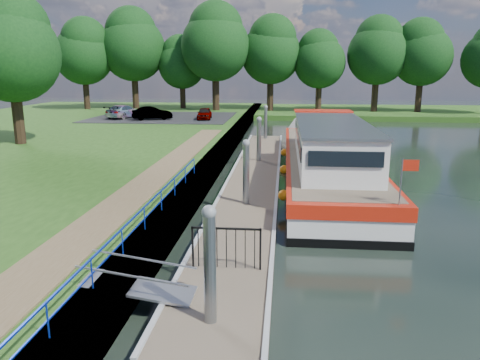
# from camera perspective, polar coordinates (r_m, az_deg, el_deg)

# --- Properties ---
(ground) EXTENTS (160.00, 160.00, 0.00)m
(ground) POSITION_cam_1_polar(r_m,az_deg,el_deg) (10.94, -3.13, -17.30)
(ground) COLOR black
(ground) RESTS_ON ground
(bank_edge) EXTENTS (1.10, 90.00, 0.78)m
(bank_edge) POSITION_cam_1_polar(r_m,az_deg,el_deg) (25.17, -3.83, 1.40)
(bank_edge) COLOR #473D2D
(bank_edge) RESTS_ON ground
(far_bank) EXTENTS (60.00, 18.00, 0.60)m
(far_bank) POSITION_cam_1_polar(r_m,az_deg,el_deg) (62.43, 15.31, 8.00)
(far_bank) COLOR #224814
(far_bank) RESTS_ON ground
(footpath) EXTENTS (1.60, 40.00, 0.05)m
(footpath) POSITION_cam_1_polar(r_m,az_deg,el_deg) (18.88, -12.82, -1.66)
(footpath) COLOR brown
(footpath) RESTS_ON riverbank
(carpark) EXTENTS (14.00, 12.00, 0.06)m
(carpark) POSITION_cam_1_polar(r_m,az_deg,el_deg) (49.15, -9.33, 7.57)
(carpark) COLOR black
(carpark) RESTS_ON riverbank
(blue_fence) EXTENTS (0.04, 18.04, 0.72)m
(blue_fence) POSITION_cam_1_polar(r_m,az_deg,el_deg) (13.69, -12.81, -5.15)
(blue_fence) COLOR #0C2DBF
(blue_fence) RESTS_ON riverbank
(pontoon) EXTENTS (2.50, 30.00, 0.56)m
(pontoon) POSITION_cam_1_polar(r_m,az_deg,el_deg) (22.99, 1.66, -0.24)
(pontoon) COLOR brown
(pontoon) RESTS_ON ground
(mooring_piles) EXTENTS (0.30, 27.30, 3.55)m
(mooring_piles) POSITION_cam_1_polar(r_m,az_deg,el_deg) (22.76, 1.68, 2.44)
(mooring_piles) COLOR gray
(mooring_piles) RESTS_ON ground
(gangway) EXTENTS (2.58, 1.00, 0.92)m
(gangway) POSITION_cam_1_polar(r_m,az_deg,el_deg) (11.47, -12.19, -12.54)
(gangway) COLOR #A5A8AD
(gangway) RESTS_ON ground
(gate_panel) EXTENTS (1.85, 0.05, 1.15)m
(gate_panel) POSITION_cam_1_polar(r_m,az_deg,el_deg) (12.41, -1.68, -7.56)
(gate_panel) COLOR black
(gate_panel) RESTS_ON ground
(barge) EXTENTS (4.36, 21.15, 4.78)m
(barge) POSITION_cam_1_polar(r_m,az_deg,el_deg) (25.13, 10.25, 2.82)
(barge) COLOR black
(barge) RESTS_ON ground
(horizon_trees) EXTENTS (54.38, 10.03, 12.87)m
(horizon_trees) POSITION_cam_1_polar(r_m,az_deg,el_deg) (58.12, 2.52, 15.64)
(horizon_trees) COLOR #332316
(horizon_trees) RESTS_ON ground
(bank_tree_a) EXTENTS (6.12, 6.12, 9.72)m
(bank_tree_a) POSITION_cam_1_polar(r_m,az_deg,el_deg) (34.21, -26.10, 14.44)
(bank_tree_a) COLOR #332316
(bank_tree_a) RESTS_ON riverbank
(car_a) EXTENTS (1.62, 3.40, 1.12)m
(car_a) POSITION_cam_1_polar(r_m,az_deg,el_deg) (46.25, -4.35, 8.09)
(car_a) COLOR #999999
(car_a) RESTS_ON carpark
(car_b) EXTENTS (4.04, 2.63, 1.26)m
(car_b) POSITION_cam_1_polar(r_m,az_deg,el_deg) (46.43, -10.66, 8.01)
(car_b) COLOR #999999
(car_b) RESTS_ON carpark
(car_c) EXTENTS (2.98, 4.80, 1.30)m
(car_c) POSITION_cam_1_polar(r_m,az_deg,el_deg) (48.75, -13.97, 8.12)
(car_c) COLOR #999999
(car_c) RESTS_ON carpark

